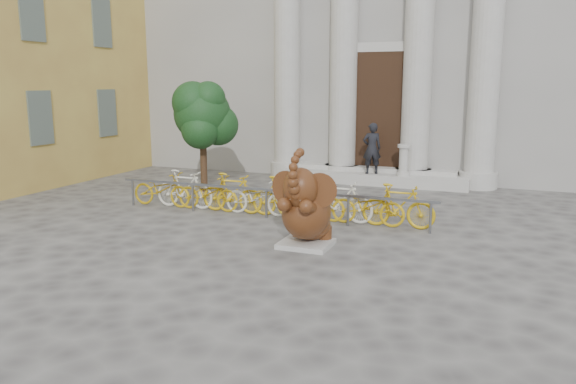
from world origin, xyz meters
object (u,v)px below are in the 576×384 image
at_px(bike_rack, 270,196).
at_px(pedestrian, 372,148).
at_px(tree, 203,115).
at_px(elephant_statue, 306,211).

bearing_deg(bike_rack, pedestrian, 75.44).
xyz_separation_m(bike_rack, tree, (-3.04, 2.13, 1.78)).
xyz_separation_m(elephant_statue, tree, (-4.75, 4.31, 1.55)).
xyz_separation_m(elephant_statue, pedestrian, (-0.38, 7.31, 0.44)).
bearing_deg(bike_rack, tree, 144.96).
bearing_deg(pedestrian, bike_rack, 50.55).
bearing_deg(pedestrian, elephant_statue, 68.11).
xyz_separation_m(tree, pedestrian, (4.37, 3.00, -1.11)).
xyz_separation_m(bike_rack, pedestrian, (1.33, 5.13, 0.67)).
relative_size(tree, pedestrian, 2.01).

